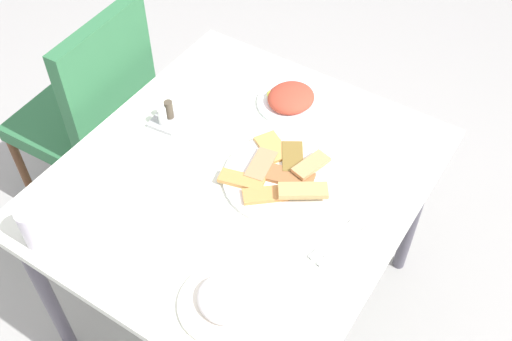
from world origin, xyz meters
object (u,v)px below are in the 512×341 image
soda_can (34,227)px  fork (346,244)px  dining_chair (94,109)px  spoon (334,238)px  condiment_caddy (166,117)px  dining_table (239,193)px  paper_napkin (340,242)px  salad_plate_greens (223,301)px  pide_platter (281,176)px  salad_plate_rice (291,99)px

soda_can → fork: 0.79m
soda_can → dining_chair: bearing=34.3°
spoon → condiment_caddy: bearing=94.4°
dining_table → paper_napkin: 0.36m
fork → soda_can: bearing=140.0°
dining_chair → salad_plate_greens: (-0.46, -0.89, 0.19)m
dining_chair → soda_can: bearing=-145.7°
pide_platter → spoon: pide_platter is taller
soda_can → fork: size_ratio=0.63×
paper_napkin → dining_chair: bearing=81.7°
soda_can → spoon: soda_can is taller
dining_chair → condiment_caddy: (-0.04, -0.39, 0.19)m
dining_chair → salad_plate_rice: dining_chair is taller
salad_plate_greens → paper_napkin: 0.34m
dining_table → fork: size_ratio=5.38×
dining_chair → soda_can: dining_chair is taller
fork → dining_chair: bearing=100.0°
pide_platter → salad_plate_rice: salad_plate_rice is taller
dining_chair → paper_napkin: 1.07m
dining_table → salad_plate_rice: (0.34, 0.03, 0.09)m
pide_platter → salad_plate_greens: bearing=-167.6°
salad_plate_greens → fork: (0.31, -0.17, -0.01)m
dining_chair → fork: 1.08m
salad_plate_rice → paper_napkin: salad_plate_rice is taller
dining_chair → condiment_caddy: bearing=-96.2°
salad_plate_greens → paper_napkin: bearing=-25.7°
paper_napkin → condiment_caddy: (0.11, 0.65, 0.02)m
salad_plate_rice → dining_chair: bearing=109.7°
salad_plate_greens → spoon: size_ratio=1.24×
salad_plate_greens → soda_can: 0.52m
pide_platter → soda_can: bearing=141.5°
salad_plate_greens → salad_plate_rice: 0.73m
condiment_caddy → paper_napkin: bearing=-99.5°
dining_chair → condiment_caddy: 0.44m
paper_napkin → spoon: (-0.00, 0.02, 0.00)m
pide_platter → paper_napkin: (-0.10, -0.24, -0.01)m
fork → condiment_caddy: size_ratio=1.97×
paper_napkin → fork: size_ratio=0.63×
soda_can → fork: bearing=-58.2°
dining_chair → fork: dining_chair is taller
pide_platter → condiment_caddy: (0.00, 0.41, 0.01)m
dining_table → pide_platter: (0.06, -0.11, 0.09)m
salad_plate_rice → soda_can: size_ratio=1.74×
dining_table → paper_napkin: paper_napkin is taller
pide_platter → fork: bearing=-112.1°
salad_plate_greens → soda_can: size_ratio=1.81×
fork → spoon: 0.04m
pide_platter → dining_table: bearing=118.6°
soda_can → paper_napkin: (0.42, -0.65, -0.06)m
spoon → dining_table: bearing=96.0°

